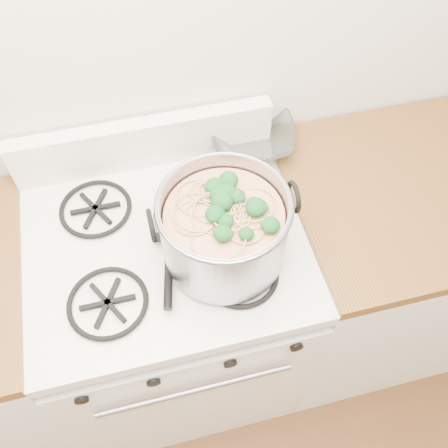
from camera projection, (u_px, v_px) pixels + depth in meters
gas_range at (178, 314)px, 1.73m from camera, size 0.76×0.66×0.92m
counter_left at (27, 345)px, 1.65m from camera, size 0.25×0.65×0.92m
counter_right at (412, 257)px, 1.84m from camera, size 1.00×0.65×0.92m
stock_pot at (224, 229)px, 1.23m from camera, size 0.35×0.32×0.22m
spatula at (170, 223)px, 1.35m from camera, size 0.35×0.36×0.02m
glass_bowl at (252, 140)px, 1.52m from camera, size 0.12×0.12×0.02m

